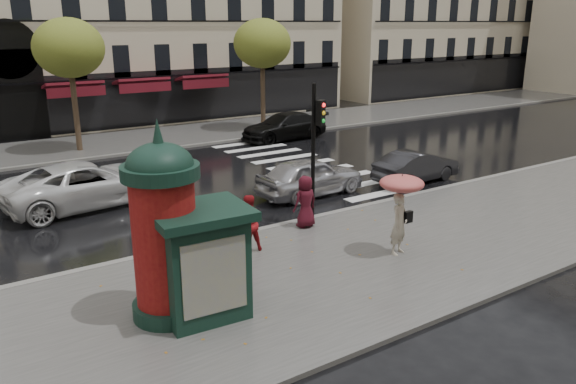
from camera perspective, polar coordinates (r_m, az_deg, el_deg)
ground at (r=15.66m, az=3.48°, el=-7.25°), size 160.00×160.00×0.00m
near_sidewalk at (r=15.28m, az=4.63°, el=-7.67°), size 90.00×7.00×0.12m
far_sidewalk at (r=32.20m, az=-17.35°, el=4.75°), size 90.00×6.00×0.12m
near_kerb at (r=17.93m, az=-2.29°, el=-3.79°), size 90.00×0.25×0.14m
far_kerb at (r=29.39m, az=-15.65°, el=3.81°), size 90.00×0.25×0.14m
zebra_crossing at (r=26.37m, az=1.37°, el=2.84°), size 3.60×11.75×0.01m
tree_far_left at (r=30.14m, az=-21.38°, el=13.42°), size 3.40×3.40×6.64m
tree_far_right at (r=34.30m, az=-2.63°, el=14.80°), size 3.40×3.40×6.64m
woman_umbrella at (r=15.75m, az=11.39°, el=-0.92°), size 1.22×1.22×2.35m
woman_red at (r=15.90m, az=-4.09°, el=-3.18°), size 0.87×0.71×1.66m
man_burgundy at (r=17.75m, az=1.78°, el=-0.97°), size 0.83×0.56×1.67m
morris_column at (r=12.25m, az=-12.50°, el=-3.35°), size 1.64×1.64×4.43m
traffic_light at (r=17.87m, az=2.83°, el=5.34°), size 0.34×0.44×4.47m
newsstand at (r=12.44m, az=-8.75°, el=-6.96°), size 2.19×1.89×2.50m
car_silver at (r=21.48m, az=2.26°, el=1.62°), size 4.46×1.98×1.49m
car_darkgrey at (r=23.93m, az=12.91°, el=2.56°), size 4.01×1.56×1.30m
car_white at (r=21.44m, az=-19.75°, el=0.77°), size 6.13×3.37×1.63m
car_black at (r=32.00m, az=-0.41°, el=6.69°), size 5.15×2.19×1.48m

